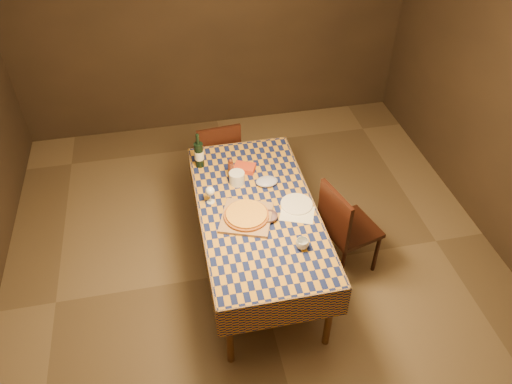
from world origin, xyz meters
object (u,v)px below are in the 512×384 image
dining_table (257,215)px  chair_right (344,226)px  cutting_board (246,218)px  wine_bottle (199,154)px  pizza (246,215)px  chair_far (218,156)px  bowl (269,217)px  white_plate (297,204)px

dining_table → chair_right: 0.75m
cutting_board → wine_bottle: 0.81m
pizza → wine_bottle: 0.80m
cutting_board → chair_right: (0.83, -0.00, -0.26)m
chair_far → chair_right: bearing=-52.6°
dining_table → cutting_board: 0.17m
pizza → chair_right: chair_right is taller
dining_table → bowl: 0.18m
bowl → wine_bottle: (-0.45, 0.79, 0.10)m
dining_table → chair_right: chair_right is taller
chair_far → chair_right: same height
wine_bottle → white_plate: wine_bottle is taller
chair_far → pizza: bearing=-86.7°
bowl → white_plate: 0.28m
dining_table → white_plate: (0.32, -0.03, 0.08)m
wine_bottle → bowl: bearing=-60.4°
dining_table → white_plate: bearing=-4.9°
dining_table → bowl: bowl is taller
cutting_board → white_plate: (0.43, 0.07, -0.00)m
pizza → chair_right: size_ratio=0.45×
wine_bottle → chair_far: (0.21, 0.43, -0.37)m
cutting_board → chair_far: size_ratio=0.41×
dining_table → chair_far: bearing=99.3°
pizza → white_plate: pizza is taller
dining_table → white_plate: size_ratio=7.10×
wine_bottle → chair_right: (1.11, -0.75, -0.37)m
bowl → chair_far: 1.27m
dining_table → pizza: pizza is taller
pizza → bowl: bearing=-13.6°
white_plate → chair_right: (0.41, -0.08, -0.25)m
chair_right → dining_table: bearing=172.0°
white_plate → chair_far: chair_far is taller
chair_right → white_plate: bearing=169.5°
chair_right → pizza: bearing=179.9°
white_plate → chair_far: size_ratio=0.28×
dining_table → pizza: size_ratio=4.41×
pizza → dining_table: bearing=43.1°
pizza → white_plate: size_ratio=1.61×
dining_table → white_plate: 0.33m
wine_bottle → chair_right: 1.39m
dining_table → pizza: bearing=-136.9°
chair_far → dining_table: bearing=-80.7°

